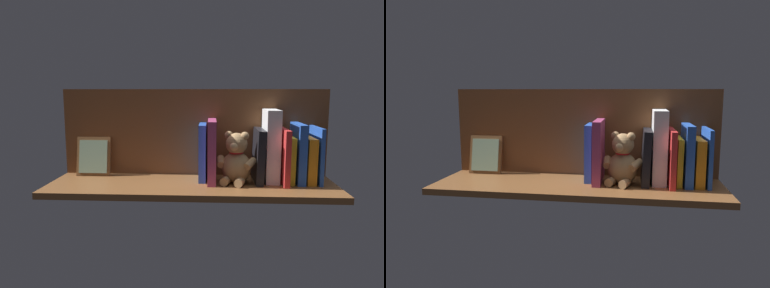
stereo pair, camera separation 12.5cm
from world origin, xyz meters
TOP-DOWN VIEW (x-y plane):
  - ground_plane at (0.00, 0.00)cm, footprint 100.77×31.24cm
  - shelf_back_panel at (0.00, -13.37)cm, footprint 100.77×1.50cm
  - book_0 at (-44.10, -4.29)cm, footprint 1.44×15.85cm
  - book_1 at (-41.22, -4.65)cm, footprint 3.11×15.15cm
  - book_2 at (-37.62, -4.27)cm, footprint 2.75×15.90cm
  - book_3 at (-34.66, -4.75)cm, footprint 1.97×14.94cm
  - book_4 at (-32.13, -2.99)cm, footprint 1.88×18.47cm
  - dictionary_thick_white at (-28.09, -4.97)cm, footprint 4.84×14.30cm
  - book_5 at (-23.67, -3.93)cm, footprint 3.27×16.59cm
  - teddy_bear at (-15.49, -0.76)cm, footprint 14.11×13.89cm
  - book_6 at (-6.95, -3.27)cm, footprint 2.94×17.91cm
  - book_7 at (-3.56, -5.47)cm, footprint 2.53×13.51cm
  - picture_frame_leaning at (38.45, -9.75)cm, footprint 12.92×4.33cm

SIDE VIEW (x-z plane):
  - ground_plane at x=0.00cm, z-range -2.20..0.00cm
  - picture_frame_leaning at x=38.45cm, z-range -0.12..14.81cm
  - book_1 at x=-41.22cm, z-range 0.00..16.05cm
  - teddy_bear at x=-15.49cm, z-range -1.10..17.24cm
  - book_3 at x=-34.66cm, z-range -0.01..16.33cm
  - book_5 at x=-23.67cm, z-range -0.04..18.92cm
  - book_4 at x=-32.13cm, z-range 0.00..19.25cm
  - book_0 at x=-44.10cm, z-range 0.00..19.70cm
  - book_7 at x=-3.56cm, z-range 0.00..20.45cm
  - book_2 at x=-37.62cm, z-range 0.00..20.89cm
  - book_6 at x=-6.95cm, z-range 0.00..22.10cm
  - dictionary_thick_white at x=-28.09cm, z-range 0.00..25.72cm
  - shelf_back_panel at x=0.00cm, z-range 0.00..32.92cm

